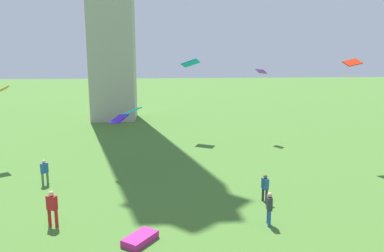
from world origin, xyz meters
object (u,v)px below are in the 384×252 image
(person_2, at_px, (52,206))
(person_3, at_px, (265,186))
(person_0, at_px, (269,207))
(kite_flying_1, at_px, (191,63))
(kite_bundle_0, at_px, (140,239))
(kite_flying_2, at_px, (352,62))
(kite_flying_0, at_px, (119,119))
(kite_flying_4, at_px, (261,71))
(person_1, at_px, (45,171))
(kite_flying_5, at_px, (131,111))

(person_2, xyz_separation_m, person_3, (11.14, 2.08, -0.12))
(person_0, bearing_deg, person_3, 176.41)
(kite_flying_1, height_order, kite_bundle_0, kite_flying_1)
(person_3, bearing_deg, kite_flying_2, -66.10)
(kite_flying_0, xyz_separation_m, kite_flying_1, (5.86, 11.28, 3.45))
(person_2, bearing_deg, kite_bundle_0, 179.07)
(person_3, relative_size, kite_flying_0, 0.92)
(person_0, height_order, person_3, person_0)
(kite_flying_4, bearing_deg, kite_flying_0, -82.59)
(person_0, bearing_deg, person_1, -109.98)
(person_2, bearing_deg, person_0, -160.74)
(person_3, distance_m, kite_flying_4, 17.22)
(kite_bundle_0, bearing_deg, person_1, 128.71)
(kite_flying_2, xyz_separation_m, kite_bundle_0, (-15.45, -11.62, -7.47))
(kite_flying_1, relative_size, kite_flying_4, 1.62)
(kite_flying_1, xyz_separation_m, kite_flying_5, (-5.35, -7.50, -3.53))
(kite_flying_1, relative_size, kite_flying_5, 1.06)
(person_0, relative_size, person_3, 1.04)
(kite_flying_0, bearing_deg, person_1, -101.81)
(person_2, distance_m, kite_flying_0, 8.71)
(person_1, relative_size, kite_flying_5, 0.90)
(kite_flying_2, bearing_deg, kite_flying_4, -71.26)
(person_2, bearing_deg, kite_flying_4, -106.69)
(kite_flying_1, relative_size, kite_bundle_0, 1.20)
(person_0, height_order, kite_flying_1, kite_flying_1)
(person_1, distance_m, kite_flying_1, 17.92)
(person_2, bearing_deg, kite_flying_0, -84.23)
(person_2, bearing_deg, kite_flying_2, -130.47)
(person_3, xyz_separation_m, kite_flying_1, (-2.78, 17.02, 6.46))
(kite_flying_4, height_order, kite_flying_5, kite_flying_4)
(person_2, relative_size, kite_flying_4, 1.51)
(kite_flying_0, bearing_deg, kite_flying_2, 63.73)
(person_1, bearing_deg, kite_bundle_0, -105.60)
(kite_flying_0, relative_size, kite_flying_5, 0.95)
(kite_flying_0, height_order, kite_flying_4, kite_flying_4)
(kite_flying_0, relative_size, kite_flying_1, 0.90)
(kite_flying_0, bearing_deg, person_0, 10.69)
(kite_flying_0, relative_size, kite_flying_2, 1.27)
(person_1, distance_m, person_2, 6.45)
(person_2, distance_m, kite_flying_1, 21.80)
(person_0, xyz_separation_m, kite_bundle_0, (-6.23, -1.18, -0.79))
(person_3, relative_size, kite_bundle_0, 1.00)
(kite_flying_0, bearing_deg, kite_flying_1, 120.19)
(person_1, distance_m, kite_flying_4, 21.59)
(person_0, distance_m, kite_flying_2, 15.45)
(person_2, xyz_separation_m, kite_flying_2, (19.76, 9.67, 6.61))
(kite_flying_0, height_order, kite_flying_1, kite_flying_1)
(kite_flying_5, bearing_deg, person_2, 54.00)
(kite_flying_5, bearing_deg, kite_flying_2, 151.91)
(kite_flying_2, bearing_deg, person_3, 30.22)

